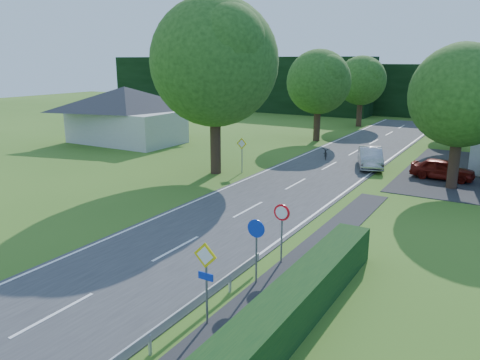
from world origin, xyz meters
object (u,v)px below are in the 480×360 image
Objects in this scene: moving_car at (370,158)px; parked_car_red at (443,169)px; streetlight at (456,111)px; motorcycle at (326,153)px.

parked_car_red is at bearing -31.14° from moving_car.
streetlight reaches higher than moving_car.
moving_car is 2.68× the size of motorcycle.
streetlight reaches higher than motorcycle.
parked_car_red reaches higher than motorcycle.
streetlight is 1.80× the size of moving_car.
moving_car is at bearing 82.05° from parked_car_red.
motorcycle is at bearing 139.60° from moving_car.
motorcycle is at bearing 165.40° from streetlight.
parked_car_red is (8.88, -2.44, 0.23)m from motorcycle.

